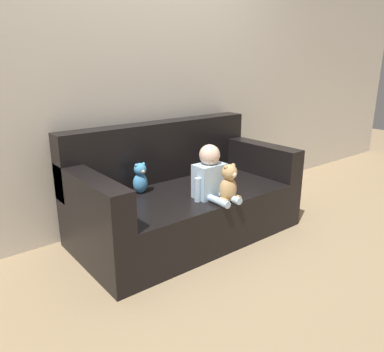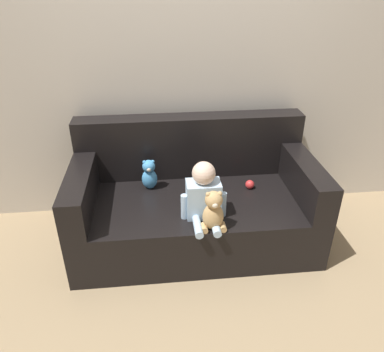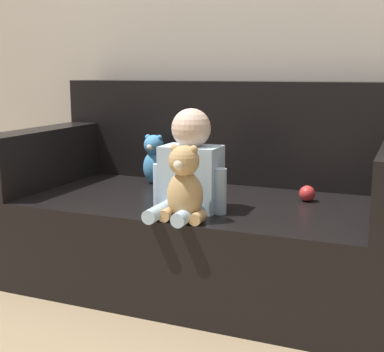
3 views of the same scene
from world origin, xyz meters
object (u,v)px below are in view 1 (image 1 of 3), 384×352
couch (182,197)px  teddy_bear_brown (229,184)px  person_baby (211,176)px  plush_toy_side (140,178)px  toy_ball (220,173)px

couch → teddy_bear_brown: 0.51m
person_baby → plush_toy_side: person_baby is taller
person_baby → couch: bearing=95.6°
plush_toy_side → toy_ball: 0.76m
person_baby → teddy_bear_brown: size_ratio=1.42×
plush_toy_side → toy_ball: size_ratio=3.56×
teddy_bear_brown → plush_toy_side: bearing=125.7°
couch → toy_ball: size_ratio=26.14×
couch → person_baby: size_ratio=4.41×
plush_toy_side → person_baby: bearing=-48.6°
toy_ball → teddy_bear_brown: bearing=-127.3°
teddy_bear_brown → toy_ball: teddy_bear_brown is taller
couch → toy_ball: bearing=0.9°
couch → person_baby: (0.03, -0.31, 0.25)m
person_baby → plush_toy_side: (-0.35, 0.40, -0.05)m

